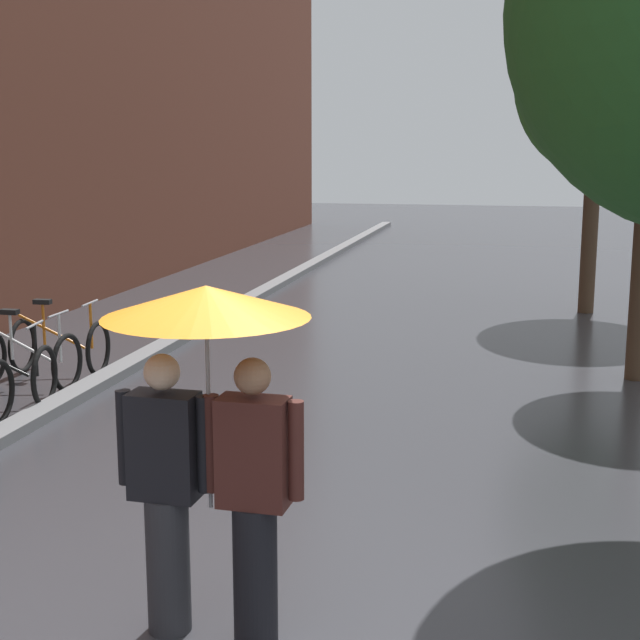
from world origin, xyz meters
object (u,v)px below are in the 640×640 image
Objects in this scene: street_tree_2 at (598,78)px; parked_bicycle_2 at (0,373)px; parked_bicycle_3 at (28,358)px; parked_bicycle_4 at (60,345)px; couple_under_umbrella at (208,403)px.

street_tree_2 is 4.81× the size of parked_bicycle_2.
parked_bicycle_3 and parked_bicycle_4 have the same top height.
couple_under_umbrella is at bearing -50.27° from parked_bicycle_3.
parked_bicycle_4 is at bearing 125.64° from couple_under_umbrella.
couple_under_umbrella is at bearing -46.20° from parked_bicycle_2.
street_tree_2 is 10.67m from parked_bicycle_2.
parked_bicycle_2 is (-6.72, -7.48, -3.59)m from street_tree_2.
parked_bicycle_3 is 0.51× the size of couple_under_umbrella.
couple_under_umbrella is (4.00, -4.81, 1.05)m from parked_bicycle_3.
street_tree_2 is 5.19× the size of parked_bicycle_3.
parked_bicycle_2 is 1.08× the size of parked_bicycle_3.
street_tree_2 is 12.17m from couple_under_umbrella.
street_tree_2 is at bearing 76.46° from couple_under_umbrella.
parked_bicycle_3 is 0.74m from parked_bicycle_4.
street_tree_2 is at bearing 48.05° from parked_bicycle_2.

